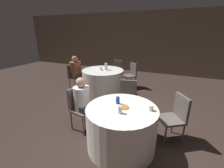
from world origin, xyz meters
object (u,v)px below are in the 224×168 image
pizza_plate_near (124,107)px  soda_can_silver (120,110)px  chair_near_northeast (176,114)px  chair_far_west (74,74)px  chair_far_north (117,70)px  bottle_far (106,67)px  chair_far_northeast (131,73)px  person_white_shirt (85,105)px  person_floral_shirt (77,72)px  chair_near_west (79,104)px  table_near (121,128)px  table_far (103,81)px  soda_can_blue (118,100)px  chair_near_north (128,96)px

pizza_plate_near → soda_can_silver: bearing=-89.2°
chair_near_northeast → chair_far_west: bearing=32.6°
chair_far_north → bottle_far: bearing=94.7°
chair_far_northeast → person_white_shirt: person_white_shirt is taller
pizza_plate_near → person_floral_shirt: bearing=139.6°
chair_far_northeast → person_floral_shirt: (-1.64, -0.91, 0.07)m
chair_near_west → bottle_far: 2.06m
table_near → pizza_plate_near: (0.02, 0.02, 0.38)m
person_white_shirt → chair_near_northeast: bearing=114.6°
chair_near_northeast → person_white_shirt: size_ratio=0.79×
table_far → chair_far_northeast: bearing=48.0°
person_floral_shirt → soda_can_blue: bearing=42.2°
table_near → soda_can_silver: soda_can_silver is taller
chair_near_west → person_floral_shirt: person_floral_shirt is taller
pizza_plate_near → bottle_far: bottle_far is taller
person_floral_shirt → person_white_shirt: (1.51, -1.87, -0.05)m
table_near → person_floral_shirt: person_floral_shirt is taller
pizza_plate_near → chair_near_west: bearing=170.4°
chair_near_west → chair_near_north: bearing=146.4°
table_far → soda_can_blue: bearing=-57.3°
table_far → bottle_far: 0.49m
chair_far_northeast → soda_can_blue: bearing=143.6°
table_near → soda_can_blue: bearing=134.0°
person_white_shirt → bottle_far: 2.12m
chair_far_north → chair_far_northeast: (0.65, -0.27, 0.00)m
chair_near_north → chair_far_west: same height
chair_far_northeast → pizza_plate_near: bearing=145.8°
soda_can_blue → bottle_far: (-1.21, 2.08, 0.05)m
chair_far_northeast → person_floral_shirt: 1.87m
person_floral_shirt → soda_can_silver: 3.22m
person_floral_shirt → pizza_plate_near: (2.35, -2.01, 0.16)m
pizza_plate_near → chair_near_northeast: bearing=33.4°
chair_far_west → soda_can_blue: chair_far_west is taller
bottle_far → soda_can_silver: bearing=-60.2°
table_near → person_floral_shirt: bearing=138.9°
person_white_shirt → pizza_plate_near: size_ratio=4.73×
chair_near_north → soda_can_silver: bearing=89.7°
chair_far_west → bottle_far: 1.22m
chair_near_north → chair_near_northeast: size_ratio=1.00×
person_white_shirt → chair_far_northeast: bearing=-171.4°
table_near → soda_can_blue: (-0.12, 0.12, 0.43)m
chair_near_north → chair_far_north: 2.51m
table_near → chair_far_north: bearing=112.6°
chair_near_west → soda_can_silver: bearing=81.7°
chair_far_north → bottle_far: (0.01, -1.01, 0.33)m
chair_near_northeast → person_floral_shirt: size_ratio=0.76×
table_near → soda_can_silver: (0.03, -0.16, 0.43)m
chair_near_northeast → chair_far_northeast: same height
chair_far_west → person_floral_shirt: (0.15, 0.02, 0.07)m
person_white_shirt → chair_far_north: bearing=-159.1°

